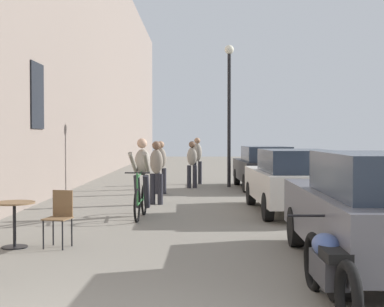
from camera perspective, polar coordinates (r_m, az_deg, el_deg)
building_facade_left at (r=18.83m, az=-13.31°, el=12.58°), size 0.54×68.00×10.59m
cafe_table_mid at (r=9.10m, az=-17.95°, el=-6.05°), size 0.64×0.64×0.72m
cafe_chair_mid_toward_street at (r=8.98m, az=-13.55°, el=-6.15°), size 0.45×0.45×0.89m
cyclist_on_bicycle at (r=11.93m, az=-5.27°, el=-2.74°), size 0.52×1.76×1.74m
pedestrian_near at (r=14.14m, az=-3.72°, el=-1.60°), size 0.37×0.29×1.63m
pedestrian_mid at (r=16.72m, az=-3.27°, el=-1.12°), size 0.35×0.25×1.61m
pedestrian_far at (r=18.59m, az=0.00°, el=-0.86°), size 0.36×0.27×1.59m
pedestrian_furthest at (r=20.13m, az=0.55°, el=-0.46°), size 0.36×0.28×1.71m
street_lamp at (r=19.08m, az=3.88°, el=5.86°), size 0.32×0.32×4.90m
parked_car_nearest at (r=7.55m, az=18.85°, el=-5.51°), size 1.91×4.39×1.55m
parked_car_second at (r=12.79m, az=10.42°, el=-2.71°), size 1.83×4.14×1.46m
parked_car_third at (r=18.53m, az=7.49°, el=-1.37°), size 1.80×4.06×1.42m
parked_motorcycle at (r=5.87m, az=14.00°, el=-11.50°), size 0.62×2.15×0.92m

